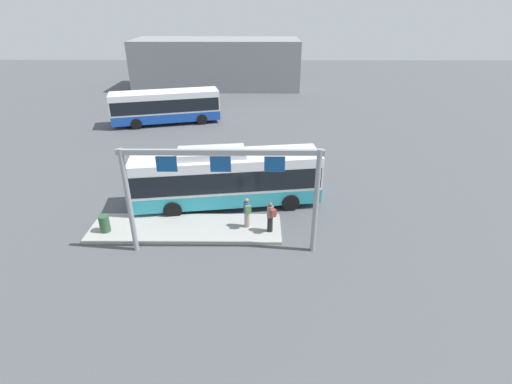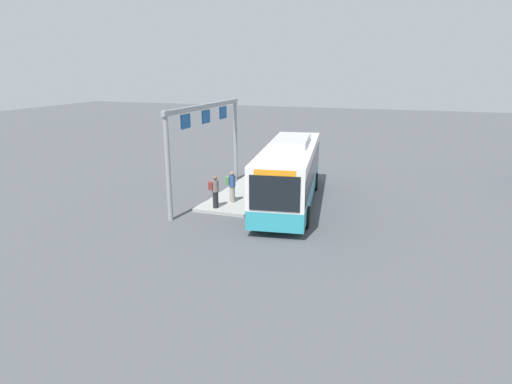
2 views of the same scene
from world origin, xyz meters
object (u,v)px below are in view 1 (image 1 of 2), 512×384
(bus_main, at_px, (227,176))
(trash_bin, at_px, (104,224))
(person_waiting_near, at_px, (247,212))
(person_boarding, at_px, (271,216))
(bus_background_left, at_px, (166,105))

(bus_main, distance_m, trash_bin, 7.00)
(person_waiting_near, bearing_deg, bus_main, 6.26)
(person_boarding, bearing_deg, bus_main, 3.89)
(person_boarding, bearing_deg, person_waiting_near, 37.15)
(bus_main, bearing_deg, person_waiting_near, -74.24)
(person_waiting_near, bearing_deg, trash_bin, 76.19)
(bus_background_left, xyz_separation_m, trash_bin, (1.04, -19.76, -1.17))
(bus_background_left, height_order, person_waiting_near, bus_background_left)
(bus_main, bearing_deg, person_boarding, -61.03)
(bus_main, height_order, trash_bin, bus_main)
(person_waiting_near, relative_size, trash_bin, 1.86)
(bus_main, height_order, person_boarding, bus_main)
(person_boarding, relative_size, trash_bin, 1.86)
(person_boarding, distance_m, person_waiting_near, 1.28)
(bus_main, xyz_separation_m, bus_background_left, (-7.12, 16.48, -0.03))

